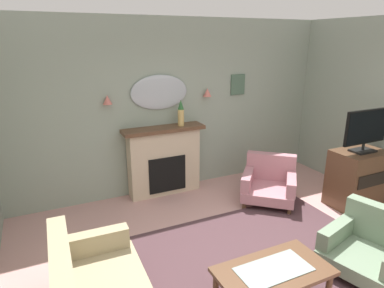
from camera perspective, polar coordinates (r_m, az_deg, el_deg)
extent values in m
cube|color=#C6938E|center=(4.17, 13.26, -21.31)|extent=(6.58, 6.33, 0.10)
cube|color=#93A393|center=(5.72, -2.78, 6.43)|extent=(6.58, 0.10, 2.88)
cube|color=#4C3338|center=(4.26, 11.56, -19.31)|extent=(3.20, 2.40, 0.01)
cube|color=beige|center=(5.66, -4.78, -3.10)|extent=(1.20, 0.28, 1.10)
cube|color=black|center=(5.63, -4.37, -5.04)|extent=(0.64, 0.12, 0.60)
cube|color=brown|center=(5.46, -4.85, 2.54)|extent=(1.36, 0.36, 0.06)
cylinder|color=tan|center=(5.52, -1.90, 4.52)|extent=(0.10, 0.10, 0.27)
cone|color=#2D6633|center=(5.47, -1.93, 6.74)|extent=(0.10, 0.10, 0.16)
ellipsoid|color=#B2BCC6|center=(5.48, -5.57, 8.77)|extent=(0.96, 0.06, 0.56)
cone|color=#D17066|center=(5.22, -14.23, 7.32)|extent=(0.14, 0.14, 0.14)
cone|color=#D17066|center=(5.79, 2.63, 8.79)|extent=(0.14, 0.14, 0.14)
cube|color=#4C6B56|center=(6.16, 7.81, 10.01)|extent=(0.28, 0.03, 0.36)
cube|color=brown|center=(3.49, 13.73, -20.33)|extent=(1.10, 0.60, 0.04)
cube|color=#8C9E99|center=(3.48, 13.76, -20.01)|extent=(0.72, 0.36, 0.01)
cylinder|color=brown|center=(4.03, 16.99, -18.72)|extent=(0.06, 0.06, 0.40)
cube|color=tan|center=(3.97, -16.35, -15.79)|extent=(0.76, 0.18, 0.24)
cylinder|color=brown|center=(4.20, -11.05, -19.14)|extent=(0.07, 0.07, 0.10)
cylinder|color=brown|center=(4.15, -20.84, -20.57)|extent=(0.07, 0.07, 0.10)
cube|color=gray|center=(4.40, 27.35, -17.03)|extent=(0.98, 0.98, 0.16)
cube|color=gray|center=(4.53, 29.61, -11.86)|extent=(0.36, 0.81, 0.45)
cube|color=gray|center=(4.41, 23.56, -13.52)|extent=(0.73, 0.32, 0.22)
cylinder|color=brown|center=(4.31, 20.88, -18.96)|extent=(0.06, 0.06, 0.10)
cylinder|color=brown|center=(4.84, 24.96, -15.20)|extent=(0.06, 0.06, 0.10)
cube|color=#B77A84|center=(5.60, 12.87, -7.85)|extent=(1.13, 1.13, 0.16)
cube|color=#B77A84|center=(5.79, 13.29, -3.72)|extent=(0.71, 0.65, 0.45)
cube|color=#B77A84|center=(5.54, 9.48, -5.75)|extent=(0.58, 0.63, 0.22)
cube|color=#B77A84|center=(5.52, 16.54, -6.36)|extent=(0.58, 0.63, 0.22)
cylinder|color=brown|center=(5.37, 8.87, -10.28)|extent=(0.06, 0.06, 0.10)
cylinder|color=brown|center=(5.35, 16.24, -10.93)|extent=(0.06, 0.06, 0.10)
cylinder|color=brown|center=(5.98, 9.73, -7.33)|extent=(0.06, 0.06, 0.10)
cylinder|color=brown|center=(5.96, 16.29, -7.89)|extent=(0.06, 0.06, 0.10)
cube|color=brown|center=(5.85, 26.28, -5.29)|extent=(0.80, 0.56, 0.90)
cube|color=black|center=(5.66, 28.63, -5.37)|extent=(0.68, 0.02, 0.20)
cube|color=black|center=(5.69, 27.06, -1.01)|extent=(0.36, 0.24, 0.03)
cylinder|color=black|center=(5.67, 27.15, -0.39)|extent=(0.04, 0.04, 0.10)
cube|color=black|center=(5.59, 27.59, 2.63)|extent=(0.84, 0.04, 0.52)
cube|color=black|center=(5.58, 27.75, 2.58)|extent=(0.80, 0.01, 0.48)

